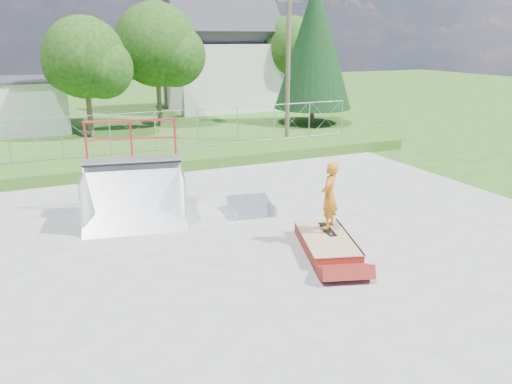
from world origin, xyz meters
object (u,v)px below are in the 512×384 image
(quarter_pipe, at_px, (133,176))
(flat_bank_ramp, at_px, (251,207))
(skater, at_px, (329,198))
(grind_box, at_px, (326,243))

(quarter_pipe, relative_size, flat_bank_ramp, 2.08)
(skater, bearing_deg, quarter_pipe, -79.91)
(quarter_pipe, bearing_deg, grind_box, -33.40)
(grind_box, distance_m, skater, 1.21)
(quarter_pipe, relative_size, skater, 1.65)
(grind_box, relative_size, quarter_pipe, 0.96)
(grind_box, height_order, flat_bank_ramp, flat_bank_ramp)
(flat_bank_ramp, relative_size, skater, 0.79)
(grind_box, bearing_deg, skater, 71.70)
(grind_box, height_order, skater, skater)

